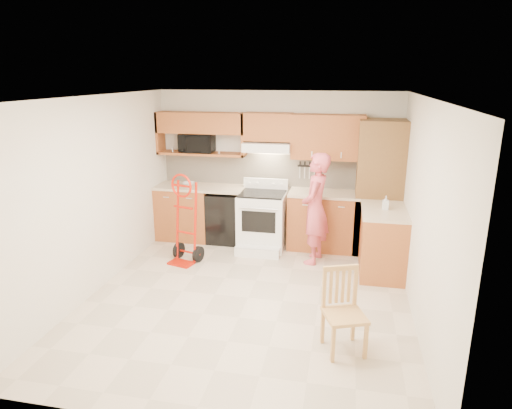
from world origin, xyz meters
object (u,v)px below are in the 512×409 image
(range, at_px, (262,216))
(hand_truck, at_px, (183,223))
(person, at_px, (315,209))
(microwave, at_px, (197,143))
(dining_chair, at_px, (345,312))

(range, height_order, hand_truck, hand_truck)
(range, bearing_deg, person, -22.16)
(microwave, relative_size, range, 0.52)
(hand_truck, distance_m, dining_chair, 3.03)
(microwave, distance_m, dining_chair, 4.11)
(microwave, relative_size, dining_chair, 0.65)
(microwave, bearing_deg, range, -19.61)
(person, bearing_deg, dining_chair, 20.45)
(microwave, height_order, person, microwave)
(range, xyz_separation_m, hand_truck, (-1.04, -0.78, 0.07))
(microwave, bearing_deg, hand_truck, -85.12)
(person, bearing_deg, microwave, -101.29)
(dining_chair, bearing_deg, hand_truck, 121.66)
(range, xyz_separation_m, dining_chair, (1.36, -2.62, -0.11))
(person, distance_m, hand_truck, 1.97)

